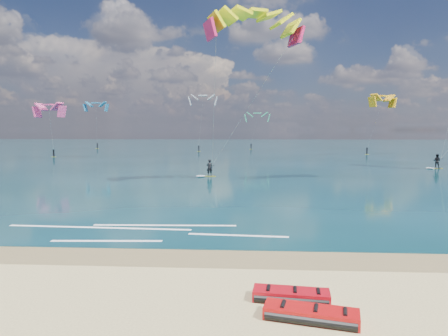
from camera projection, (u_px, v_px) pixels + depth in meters
The scene contains 8 objects.
ground at pixel (219, 168), 52.70m from camera, with size 320.00×320.00×0.00m, color tan.
wet_sand_strip at pixel (154, 257), 15.93m from camera, with size 320.00×2.40×0.01m, color brown.
sea at pixel (234, 147), 116.30m from camera, with size 320.00×200.00×0.04m, color #082C2F.
packed_kite_left at pixel (291, 300), 11.85m from camera, with size 2.44×1.05×0.38m, color #B70914, non-canonical shape.
packed_kite_mid at pixel (311, 320), 10.62m from camera, with size 2.68×1.08×0.39m, color red, non-canonical shape.
kitesurfer_main at pixel (230, 95), 38.21m from camera, with size 12.14×10.69×16.67m.
shoreline_foam at pixel (143, 230), 19.94m from camera, with size 14.44×3.61×0.01m.
distant_kites at pixel (198, 128), 88.76m from camera, with size 71.58×36.83×12.71m.
Camera 1 is at (3.71, -12.33, 5.05)m, focal length 32.00 mm.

